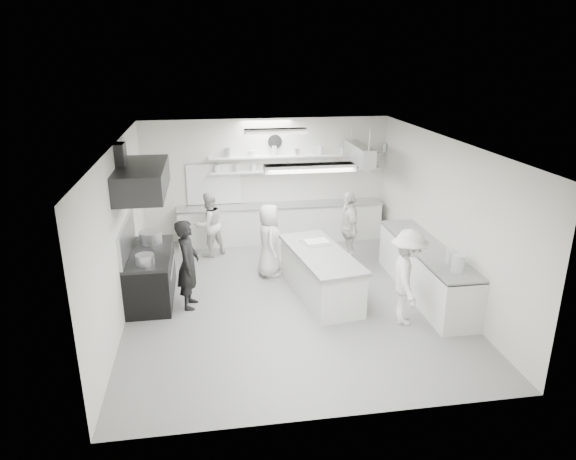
{
  "coord_description": "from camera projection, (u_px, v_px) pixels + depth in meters",
  "views": [
    {
      "loc": [
        -1.42,
        -8.89,
        4.51
      ],
      "look_at": [
        0.07,
        0.6,
        1.18
      ],
      "focal_mm": 32.25,
      "sensor_mm": 36.0,
      "label": 1
    }
  ],
  "objects": [
    {
      "name": "stove",
      "position": [
        151.0,
        277.0,
        9.82
      ],
      "size": [
        0.8,
        1.8,
        0.9
      ],
      "primitive_type": "cube",
      "color": "black",
      "rests_on": "floor"
    },
    {
      "name": "pass_through_window",
      "position": [
        214.0,
        184.0,
        12.56
      ],
      "size": [
        1.3,
        0.04,
        1.0
      ],
      "primitive_type": "cube",
      "color": "black",
      "rests_on": "wall_back"
    },
    {
      "name": "cook_right",
      "position": [
        408.0,
        277.0,
        8.84
      ],
      "size": [
        0.88,
        1.22,
        1.7
      ],
      "primitive_type": "imported",
      "rotation": [
        0.0,
        0.0,
        1.32
      ],
      "color": "silver",
      "rests_on": "floor"
    },
    {
      "name": "cook_island_right",
      "position": [
        349.0,
        228.0,
        11.34
      ],
      "size": [
        0.42,
        0.98,
        1.66
      ],
      "primitive_type": "imported",
      "rotation": [
        0.0,
        0.0,
        -1.58
      ],
      "color": "silver",
      "rests_on": "floor"
    },
    {
      "name": "cook_back",
      "position": [
        209.0,
        224.0,
        11.83
      ],
      "size": [
        0.93,
        0.87,
        1.51
      ],
      "primitive_type": "imported",
      "rotation": [
        0.0,
        0.0,
        -2.58
      ],
      "color": "silver",
      "rests_on": "floor"
    },
    {
      "name": "wall_right",
      "position": [
        443.0,
        216.0,
        9.93
      ],
      "size": [
        0.04,
        7.0,
        3.0
      ],
      "primitive_type": "cube",
      "color": "beige",
      "rests_on": "floor"
    },
    {
      "name": "light_fixture_front",
      "position": [
        309.0,
        168.0,
        7.34
      ],
      "size": [
        1.3,
        0.25,
        0.1
      ],
      "primitive_type": "cube",
      "color": "white",
      "rests_on": "ceiling"
    },
    {
      "name": "pot_rack",
      "position": [
        359.0,
        154.0,
        11.76
      ],
      "size": [
        0.3,
        1.6,
        0.4
      ],
      "primitive_type": "cube",
      "color": "#B6B7BA",
      "rests_on": "ceiling"
    },
    {
      "name": "wall_left",
      "position": [
        120.0,
        233.0,
        9.05
      ],
      "size": [
        0.04,
        7.0,
        3.0
      ],
      "primitive_type": "cube",
      "color": "beige",
      "rests_on": "floor"
    },
    {
      "name": "light_fixture_rear",
      "position": [
        276.0,
        131.0,
        10.7
      ],
      "size": [
        1.3,
        0.25,
        0.1
      ],
      "primitive_type": "cube",
      "color": "white",
      "rests_on": "ceiling"
    },
    {
      "name": "bowl_island_a",
      "position": [
        306.0,
        244.0,
        10.28
      ],
      "size": [
        0.29,
        0.29,
        0.06
      ],
      "primitive_type": "imported",
      "rotation": [
        0.0,
        0.0,
        0.12
      ],
      "color": "#B6B7BA",
      "rests_on": "prep_island"
    },
    {
      "name": "bowl_island_b",
      "position": [
        303.0,
        242.0,
        10.36
      ],
      "size": [
        0.28,
        0.28,
        0.07
      ],
      "primitive_type": "imported",
      "rotation": [
        0.0,
        0.0,
        -0.39
      ],
      "color": "white",
      "rests_on": "prep_island"
    },
    {
      "name": "back_counter",
      "position": [
        281.0,
        223.0,
        12.86
      ],
      "size": [
        5.0,
        0.6,
        0.92
      ],
      "primitive_type": "cube",
      "color": "white",
      "rests_on": "floor"
    },
    {
      "name": "wall_clock",
      "position": [
        275.0,
        141.0,
        12.44
      ],
      "size": [
        0.32,
        0.05,
        0.32
      ],
      "primitive_type": "cylinder",
      "rotation": [
        1.57,
        0.0,
        0.0
      ],
      "color": "white",
      "rests_on": "wall_back"
    },
    {
      "name": "wall_back",
      "position": [
        267.0,
        180.0,
        12.75
      ],
      "size": [
        6.0,
        0.04,
        3.0
      ],
      "primitive_type": "cube",
      "color": "beige",
      "rests_on": "floor"
    },
    {
      "name": "floor",
      "position": [
        289.0,
        298.0,
        9.98
      ],
      "size": [
        6.0,
        7.0,
        0.02
      ],
      "primitive_type": "cube",
      "color": "#949494",
      "rests_on": "ground"
    },
    {
      "name": "stove_pot",
      "position": [
        151.0,
        238.0,
        10.09
      ],
      "size": [
        0.44,
        0.44,
        0.27
      ],
      "primitive_type": "cylinder",
      "color": "#B6B7BA",
      "rests_on": "stove"
    },
    {
      "name": "cook_stove",
      "position": [
        188.0,
        264.0,
        9.39
      ],
      "size": [
        0.48,
        0.66,
        1.68
      ],
      "primitive_type": "imported",
      "rotation": [
        0.0,
        0.0,
        1.44
      ],
      "color": "black",
      "rests_on": "floor"
    },
    {
      "name": "cook_island_left",
      "position": [
        269.0,
        240.0,
        10.77
      ],
      "size": [
        0.51,
        0.77,
        1.55
      ],
      "primitive_type": "imported",
      "rotation": [
        0.0,
        0.0,
        1.55
      ],
      "color": "silver",
      "rests_on": "floor"
    },
    {
      "name": "right_counter",
      "position": [
        425.0,
        271.0,
        10.03
      ],
      "size": [
        0.74,
        3.3,
        0.94
      ],
      "primitive_type": "cube",
      "color": "white",
      "rests_on": "floor"
    },
    {
      "name": "shelf_lower",
      "position": [
        296.0,
        170.0,
        12.65
      ],
      "size": [
        4.2,
        0.26,
        0.04
      ],
      "primitive_type": "cube",
      "color": "white",
      "rests_on": "wall_back"
    },
    {
      "name": "wall_front",
      "position": [
        335.0,
        315.0,
        6.22
      ],
      "size": [
        6.0,
        0.04,
        3.0
      ],
      "primitive_type": "cube",
      "color": "beige",
      "rests_on": "floor"
    },
    {
      "name": "shelf_upper",
      "position": [
        296.0,
        156.0,
        12.54
      ],
      "size": [
        4.2,
        0.26,
        0.04
      ],
      "primitive_type": "cube",
      "color": "white",
      "rests_on": "wall_back"
    },
    {
      "name": "bowl_right",
      "position": [
        420.0,
        244.0,
        10.0
      ],
      "size": [
        0.3,
        0.3,
        0.06
      ],
      "primitive_type": "imported",
      "rotation": [
        0.0,
        0.0,
        -0.41
      ],
      "color": "white",
      "rests_on": "right_counter"
    },
    {
      "name": "exhaust_hood",
      "position": [
        142.0,
        179.0,
        9.2
      ],
      "size": [
        0.85,
        2.0,
        0.5
      ],
      "primitive_type": "cube",
      "color": "#262627",
      "rests_on": "wall_left"
    },
    {
      "name": "ceiling",
      "position": [
        289.0,
        142.0,
        8.99
      ],
      "size": [
        6.0,
        7.0,
        0.02
      ],
      "primitive_type": "cube",
      "color": "silver",
      "rests_on": "wall_back"
    },
    {
      "name": "prep_island",
      "position": [
        320.0,
        275.0,
        9.95
      ],
      "size": [
        1.22,
        2.42,
        0.85
      ],
      "primitive_type": "cube",
      "rotation": [
        0.0,
        0.0,
        0.16
      ],
      "color": "white",
      "rests_on": "floor"
    }
  ]
}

